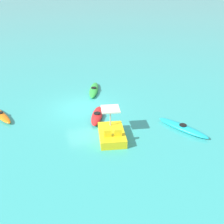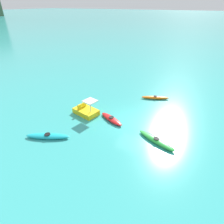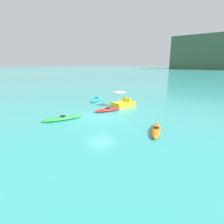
{
  "view_description": "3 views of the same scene",
  "coord_description": "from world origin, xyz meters",
  "px_view_note": "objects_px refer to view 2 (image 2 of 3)",
  "views": [
    {
      "loc": [
        3.36,
        16.81,
        8.51
      ],
      "look_at": [
        -1.79,
        1.72,
        0.24
      ],
      "focal_mm": 40.81,
      "sensor_mm": 36.0,
      "label": 1
    },
    {
      "loc": [
        -13.34,
        -5.18,
        9.52
      ],
      "look_at": [
        -0.39,
        1.85,
        0.73
      ],
      "focal_mm": 29.54,
      "sensor_mm": 36.0,
      "label": 2
    },
    {
      "loc": [
        10.72,
        -11.55,
        4.58
      ],
      "look_at": [
        0.44,
        1.06,
        0.26
      ],
      "focal_mm": 29.13,
      "sensor_mm": 36.0,
      "label": 3
    }
  ],
  "objects_px": {
    "kayak_green": "(156,140)",
    "pedal_boat_yellow": "(86,111)",
    "kayak_red": "(111,119)",
    "kayak_cyan": "(48,136)",
    "kayak_orange": "(155,98)"
  },
  "relations": [
    {
      "from": "kayak_orange",
      "to": "pedal_boat_yellow",
      "type": "distance_m",
      "value": 8.18
    },
    {
      "from": "kayak_green",
      "to": "pedal_boat_yellow",
      "type": "relative_size",
      "value": 1.28
    },
    {
      "from": "kayak_cyan",
      "to": "pedal_boat_yellow",
      "type": "distance_m",
      "value": 4.64
    },
    {
      "from": "kayak_red",
      "to": "pedal_boat_yellow",
      "type": "distance_m",
      "value": 2.79
    },
    {
      "from": "kayak_orange",
      "to": "kayak_cyan",
      "type": "distance_m",
      "value": 12.38
    },
    {
      "from": "kayak_red",
      "to": "kayak_cyan",
      "type": "distance_m",
      "value": 5.78
    },
    {
      "from": "kayak_green",
      "to": "pedal_boat_yellow",
      "type": "height_order",
      "value": "pedal_boat_yellow"
    },
    {
      "from": "kayak_green",
      "to": "pedal_boat_yellow",
      "type": "bearing_deg",
      "value": 83.1
    },
    {
      "from": "kayak_orange",
      "to": "kayak_red",
      "type": "xyz_separation_m",
      "value": [
        -6.33,
        2.24,
        0.0
      ]
    },
    {
      "from": "kayak_cyan",
      "to": "kayak_green",
      "type": "distance_m",
      "value": 8.75
    },
    {
      "from": "kayak_green",
      "to": "kayak_red",
      "type": "bearing_deg",
      "value": 77.53
    },
    {
      "from": "kayak_orange",
      "to": "kayak_cyan",
      "type": "relative_size",
      "value": 0.88
    },
    {
      "from": "kayak_green",
      "to": "kayak_cyan",
      "type": "bearing_deg",
      "value": 115.08
    },
    {
      "from": "kayak_red",
      "to": "kayak_cyan",
      "type": "relative_size",
      "value": 0.82
    },
    {
      "from": "kayak_green",
      "to": "pedal_boat_yellow",
      "type": "distance_m",
      "value": 7.44
    }
  ]
}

